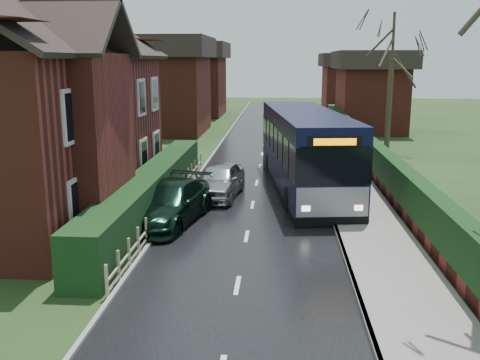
# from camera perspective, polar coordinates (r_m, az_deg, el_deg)

# --- Properties ---
(ground) EXTENTS (140.00, 140.00, 0.00)m
(ground) POSITION_cam_1_polar(r_m,az_deg,el_deg) (16.10, 0.28, -8.37)
(ground) COLOR #30491F
(ground) RESTS_ON ground
(road) EXTENTS (6.00, 100.00, 0.02)m
(road) POSITION_cam_1_polar(r_m,az_deg,el_deg) (25.67, 1.79, -0.32)
(road) COLOR black
(road) RESTS_ON ground
(pavement) EXTENTS (2.50, 100.00, 0.14)m
(pavement) POSITION_cam_1_polar(r_m,az_deg,el_deg) (25.84, 11.25, -0.34)
(pavement) COLOR slate
(pavement) RESTS_ON ground
(kerb_right) EXTENTS (0.12, 100.00, 0.14)m
(kerb_right) POSITION_cam_1_polar(r_m,az_deg,el_deg) (25.72, 8.60, -0.30)
(kerb_right) COLOR gray
(kerb_right) RESTS_ON ground
(kerb_left) EXTENTS (0.12, 100.00, 0.10)m
(kerb_left) POSITION_cam_1_polar(r_m,az_deg,el_deg) (25.96, -4.94, -0.13)
(kerb_left) COLOR gray
(kerb_left) RESTS_ON ground
(front_hedge) EXTENTS (1.20, 16.00, 1.60)m
(front_hedge) POSITION_cam_1_polar(r_m,az_deg,el_deg) (21.18, -9.37, -1.10)
(front_hedge) COLOR black
(front_hedge) RESTS_ON ground
(picket_fence) EXTENTS (0.10, 16.00, 0.90)m
(picket_fence) POSITION_cam_1_polar(r_m,az_deg,el_deg) (21.11, -7.36, -2.06)
(picket_fence) COLOR #9A9068
(picket_fence) RESTS_ON ground
(right_wall_hedge) EXTENTS (0.60, 50.00, 1.80)m
(right_wall_hedge) POSITION_cam_1_polar(r_m,az_deg,el_deg) (25.89, 14.75, 1.66)
(right_wall_hedge) COLOR maroon
(right_wall_hedge) RESTS_ON ground
(brick_house) EXTENTS (9.30, 14.60, 10.30)m
(brick_house) POSITION_cam_1_polar(r_m,az_deg,el_deg) (22.09, -22.27, 8.09)
(brick_house) COLOR maroon
(brick_house) RESTS_ON ground
(bus) EXTENTS (4.10, 11.94, 3.55)m
(bus) POSITION_cam_1_polar(r_m,az_deg,el_deg) (24.24, 6.93, 3.04)
(bus) COLOR black
(bus) RESTS_ON ground
(car_silver) EXTENTS (2.21, 4.51, 1.48)m
(car_silver) POSITION_cam_1_polar(r_m,az_deg,el_deg) (22.98, -2.22, -0.01)
(car_silver) COLOR #ADAEB2
(car_silver) RESTS_ON ground
(car_green) EXTENTS (3.00, 5.39, 1.48)m
(car_green) POSITION_cam_1_polar(r_m,az_deg,el_deg) (19.46, -7.59, -2.46)
(car_green) COLOR black
(car_green) RESTS_ON ground
(car_distant) EXTENTS (2.19, 4.08, 1.28)m
(car_distant) POSITION_cam_1_polar(r_m,az_deg,el_deg) (52.49, 5.26, 7.00)
(car_distant) COLOR black
(car_distant) RESTS_ON ground
(bus_stop_sign) EXTENTS (0.21, 0.45, 3.00)m
(bus_stop_sign) POSITION_cam_1_polar(r_m,az_deg,el_deg) (19.14, 10.64, 0.98)
(bus_stop_sign) COLOR slate
(bus_stop_sign) RESTS_ON ground
(tree_right_far) EXTENTS (4.68, 4.68, 9.05)m
(tree_right_far) POSITION_cam_1_polar(r_m,az_deg,el_deg) (34.46, 15.99, 13.83)
(tree_right_far) COLOR #342A1F
(tree_right_far) RESTS_ON ground
(tree_house_side) EXTENTS (4.00, 4.00, 9.08)m
(tree_house_side) POSITION_cam_1_polar(r_m,az_deg,el_deg) (28.12, -23.72, 13.69)
(tree_house_side) COLOR #382A21
(tree_house_side) RESTS_ON ground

